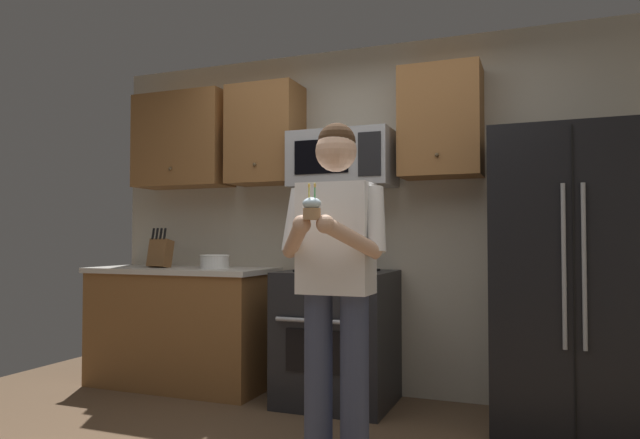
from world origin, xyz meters
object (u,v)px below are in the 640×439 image
at_px(microwave, 343,160).
at_px(refrigerator, 571,280).
at_px(person, 335,268).
at_px(oven_range, 337,337).
at_px(knife_block, 160,253).
at_px(bowl_large_white, 215,261).
at_px(cupcake, 312,208).

height_order(microwave, refrigerator, microwave).
distance_m(microwave, person, 1.35).
bearing_deg(microwave, refrigerator, -6.03).
relative_size(microwave, person, 0.42).
xyz_separation_m(oven_range, refrigerator, (1.50, -0.04, 0.44)).
bearing_deg(knife_block, microwave, 5.78).
bearing_deg(bowl_large_white, cupcake, -44.38).
relative_size(oven_range, refrigerator, 0.52).
distance_m(microwave, bowl_large_white, 1.25).
height_order(bowl_large_white, cupcake, cupcake).
height_order(oven_range, knife_block, knife_block).
bearing_deg(oven_range, refrigerator, -1.50).
relative_size(knife_block, bowl_large_white, 1.41).
bearing_deg(bowl_large_white, refrigerator, -0.88).
bearing_deg(bowl_large_white, oven_range, 0.05).
distance_m(refrigerator, cupcake, 1.76).
height_order(refrigerator, cupcake, refrigerator).
bearing_deg(knife_block, oven_range, 1.15).
bearing_deg(refrigerator, microwave, 173.97).
xyz_separation_m(knife_block, bowl_large_white, (0.48, 0.03, -0.06)).
xyz_separation_m(bowl_large_white, person, (1.32, -0.97, 0.02)).
distance_m(oven_range, microwave, 1.26).
bearing_deg(microwave, bowl_large_white, -173.09).
xyz_separation_m(knife_block, person, (1.80, -0.94, -0.04)).
relative_size(person, cupcake, 10.13).
relative_size(oven_range, cupcake, 5.36).
bearing_deg(cupcake, bowl_large_white, 135.62).
xyz_separation_m(oven_range, knife_block, (-1.47, -0.03, 0.57)).
distance_m(refrigerator, person, 1.50).
xyz_separation_m(oven_range, cupcake, (0.33, -1.30, 0.83)).
distance_m(refrigerator, bowl_large_white, 2.49).
relative_size(microwave, cupcake, 4.26).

